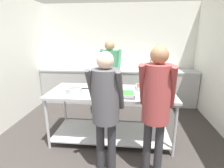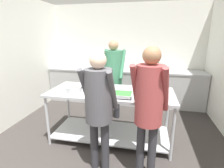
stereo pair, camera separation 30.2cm
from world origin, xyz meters
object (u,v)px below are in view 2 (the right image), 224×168
(guest_serving_right, at_px, (99,101))
(cook_behind_counter, at_px, (113,72))
(water_bottle, at_px, (158,66))
(serving_tray_vegetables, at_px, (117,94))
(plate_stack, at_px, (98,88))
(serving_tray_roast, at_px, (148,88))
(guest_serving_left, at_px, (149,101))
(sauce_pan, at_px, (74,89))

(guest_serving_right, relative_size, cook_behind_counter, 0.95)
(water_bottle, bearing_deg, guest_serving_right, -107.96)
(serving_tray_vegetables, height_order, cook_behind_counter, cook_behind_counter)
(plate_stack, height_order, serving_tray_roast, serving_tray_roast)
(guest_serving_left, bearing_deg, serving_tray_vegetables, 131.29)
(serving_tray_vegetables, bearing_deg, water_bottle, 71.30)
(water_bottle, bearing_deg, sauce_pan, -126.24)
(sauce_pan, height_order, plate_stack, sauce_pan)
(guest_serving_left, distance_m, guest_serving_right, 0.63)
(sauce_pan, bearing_deg, serving_tray_roast, 16.85)
(sauce_pan, relative_size, cook_behind_counter, 0.24)
(plate_stack, height_order, water_bottle, water_bottle)
(serving_tray_roast, bearing_deg, guest_serving_right, -121.87)
(serving_tray_vegetables, relative_size, guest_serving_right, 0.28)
(serving_tray_vegetables, height_order, serving_tray_roast, same)
(plate_stack, xyz_separation_m, cook_behind_counter, (0.11, 0.81, 0.14))
(guest_serving_right, bearing_deg, water_bottle, 72.04)
(cook_behind_counter, bearing_deg, plate_stack, -97.73)
(serving_tray_vegetables, relative_size, serving_tray_roast, 1.21)
(serving_tray_roast, relative_size, water_bottle, 1.43)
(serving_tray_roast, xyz_separation_m, guest_serving_left, (0.02, -0.98, 0.14))
(serving_tray_vegetables, xyz_separation_m, guest_serving_left, (0.48, -0.54, 0.14))
(serving_tray_vegetables, height_order, guest_serving_right, guest_serving_right)
(sauce_pan, distance_m, cook_behind_counter, 1.11)
(serving_tray_vegetables, distance_m, guest_serving_left, 0.74)
(plate_stack, distance_m, guest_serving_right, 0.84)
(serving_tray_roast, height_order, water_bottle, water_bottle)
(plate_stack, relative_size, guest_serving_left, 0.14)
(plate_stack, distance_m, guest_serving_left, 1.19)
(serving_tray_roast, xyz_separation_m, cook_behind_counter, (-0.74, 0.64, 0.13))
(serving_tray_vegetables, distance_m, water_bottle, 2.15)
(sauce_pan, height_order, guest_serving_left, guest_serving_left)
(guest_serving_left, bearing_deg, serving_tray_roast, 91.10)
(guest_serving_left, bearing_deg, sauce_pan, 153.53)
(sauce_pan, relative_size, plate_stack, 1.65)
(sauce_pan, relative_size, serving_tray_vegetables, 0.88)
(serving_tray_roast, height_order, cook_behind_counter, cook_behind_counter)
(cook_behind_counter, distance_m, water_bottle, 1.36)
(serving_tray_vegetables, bearing_deg, serving_tray_roast, 43.40)
(cook_behind_counter, bearing_deg, guest_serving_left, -64.86)
(guest_serving_left, height_order, guest_serving_right, guest_serving_left)
(serving_tray_roast, height_order, guest_serving_right, guest_serving_right)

